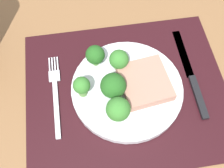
{
  "coord_description": "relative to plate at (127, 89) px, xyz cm",
  "views": [
    {
      "loc": [
        -7.26,
        -26.27,
        53.48
      ],
      "look_at": [
        -3.01,
        1.22,
        1.9
      ],
      "focal_mm": 44.9,
      "sensor_mm": 36.0,
      "label": 1
    }
  ],
  "objects": [
    {
      "name": "ground_plane",
      "position": [
        0.0,
        0.0,
        -2.6
      ],
      "size": [
        140.0,
        110.0,
        3.0
      ],
      "primitive_type": "cube",
      "color": "brown"
    },
    {
      "name": "fork",
      "position": [
        -15.04,
        1.42,
        -0.55
      ],
      "size": [
        2.4,
        19.2,
        0.5
      ],
      "rotation": [
        0.0,
        0.0,
        -0.0
      ],
      "color": "silver",
      "rests_on": "placemat"
    },
    {
      "name": "placemat",
      "position": [
        0.0,
        0.0,
        -0.95
      ],
      "size": [
        42.78,
        35.71,
        0.3
      ],
      "primitive_type": "cube",
      "color": "black",
      "rests_on": "ground_plane"
    },
    {
      "name": "broccoli_near_fork",
      "position": [
        -3.15,
        -1.15,
        4.37
      ],
      "size": [
        5.11,
        5.11,
        6.23
      ],
      "color": "#5B8942",
      "rests_on": "plate"
    },
    {
      "name": "broccoli_near_steak",
      "position": [
        -9.21,
        -0.2,
        3.93
      ],
      "size": [
        3.47,
        3.47,
        5.21
      ],
      "color": "#5B8942",
      "rests_on": "plate"
    },
    {
      "name": "steak",
      "position": [
        3.64,
        0.11,
        1.89
      ],
      "size": [
        10.81,
        11.42,
        2.18
      ],
      "primitive_type": "cube",
      "rotation": [
        0.0,
        0.0,
        0.13
      ],
      "color": "tan",
      "rests_on": "plate"
    },
    {
      "name": "broccoli_center",
      "position": [
        -3.01,
        -6.25,
        4.58
      ],
      "size": [
        4.67,
        4.67,
        6.25
      ],
      "color": "#5B8942",
      "rests_on": "plate"
    },
    {
      "name": "broccoli_front_edge",
      "position": [
        -5.69,
        6.82,
        4.03
      ],
      "size": [
        4.05,
        4.05,
        5.35
      ],
      "color": "#5B8942",
      "rests_on": "plate"
    },
    {
      "name": "broccoli_back_left",
      "position": [
        -0.96,
        5.07,
        3.74
      ],
      "size": [
        4.11,
        4.11,
        5.16
      ],
      "color": "#5B8942",
      "rests_on": "plate"
    },
    {
      "name": "knife",
      "position": [
        14.52,
        0.53,
        -0.5
      ],
      "size": [
        1.8,
        23.0,
        0.8
      ],
      "rotation": [
        0.0,
        0.0,
        0.05
      ],
      "color": "black",
      "rests_on": "placemat"
    },
    {
      "name": "plate",
      "position": [
        0.0,
        0.0,
        0.0
      ],
      "size": [
        23.39,
        23.39,
        1.6
      ],
      "primitive_type": "cylinder",
      "color": "silver",
      "rests_on": "placemat"
    }
  ]
}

